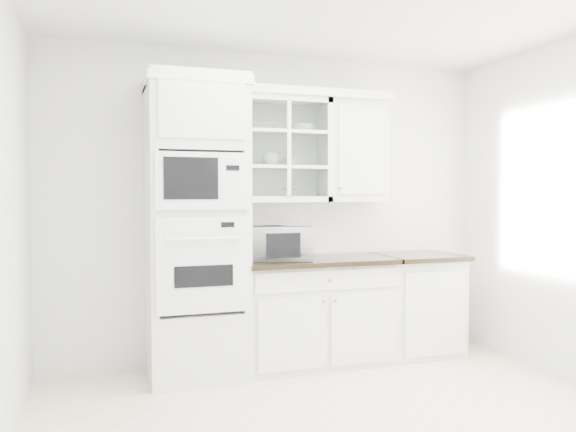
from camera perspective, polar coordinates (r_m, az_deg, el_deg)
name	(u,v)px	position (r m, az deg, el deg)	size (l,w,h in m)	color
room_shell	(331,148)	(3.79, 4.41, 6.93)	(4.00, 3.50, 2.70)	white
oven_column	(196,228)	(4.54, -9.30, -1.19)	(0.76, 0.68, 2.40)	silver
base_cabinet_run	(315,310)	(4.93, 2.79, -9.54)	(1.32, 0.67, 0.92)	silver
extra_base_cabinet	(417,303)	(5.36, 12.93, -8.63)	(0.72, 0.67, 0.92)	silver
upper_cabinet_glass	(283,150)	(4.89, -0.52, 6.71)	(0.80, 0.33, 0.90)	silver
upper_cabinet_solid	(354,152)	(5.13, 6.73, 6.48)	(0.55, 0.33, 0.90)	silver
crown_molding	(272,93)	(4.89, -1.63, 12.43)	(2.14, 0.38, 0.07)	white
countertop_microwave	(282,243)	(4.70, -0.65, -2.73)	(0.49, 0.41, 0.28)	white
bowl_a	(262,127)	(4.84, -2.62, 9.00)	(0.23, 0.23, 0.06)	white
bowl_b	(303,129)	(4.95, 1.52, 8.88)	(0.20, 0.20, 0.06)	white
cup_a	(270,160)	(4.86, -1.81, 5.71)	(0.14, 0.14, 0.11)	white
cup_b	(291,161)	(4.92, 0.30, 5.58)	(0.10, 0.10, 0.09)	white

